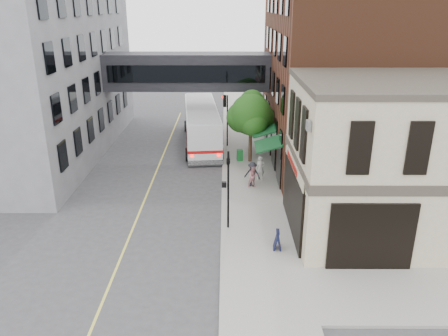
{
  "coord_description": "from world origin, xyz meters",
  "views": [
    {
      "loc": [
        0.25,
        -19.78,
        11.95
      ],
      "look_at": [
        0.17,
        2.98,
        3.34
      ],
      "focal_mm": 35.0,
      "sensor_mm": 36.0,
      "label": 1
    }
  ],
  "objects_px": {
    "newspaper_box": "(240,155)",
    "pedestrian_a": "(260,168)",
    "pedestrian_c": "(252,174)",
    "sandwich_board": "(277,240)",
    "bus": "(201,123)",
    "pedestrian_b": "(253,176)"
  },
  "relations": [
    {
      "from": "newspaper_box",
      "to": "pedestrian_c",
      "type": "bearing_deg",
      "value": -91.12
    },
    {
      "from": "newspaper_box",
      "to": "pedestrian_a",
      "type": "bearing_deg",
      "value": -80.55
    },
    {
      "from": "bus",
      "to": "newspaper_box",
      "type": "xyz_separation_m",
      "value": [
        3.3,
        -4.95,
        -1.28
      ]
    },
    {
      "from": "pedestrian_c",
      "to": "sandwich_board",
      "type": "relative_size",
      "value": 1.7
    },
    {
      "from": "newspaper_box",
      "to": "bus",
      "type": "bearing_deg",
      "value": 114.95
    },
    {
      "from": "bus",
      "to": "pedestrian_c",
      "type": "distance_m",
      "value": 10.95
    },
    {
      "from": "pedestrian_b",
      "to": "pedestrian_c",
      "type": "height_order",
      "value": "pedestrian_c"
    },
    {
      "from": "pedestrian_b",
      "to": "pedestrian_c",
      "type": "relative_size",
      "value": 0.91
    },
    {
      "from": "bus",
      "to": "sandwich_board",
      "type": "xyz_separation_m",
      "value": [
        4.81,
        -18.4,
        -1.23
      ]
    },
    {
      "from": "pedestrian_a",
      "to": "pedestrian_b",
      "type": "bearing_deg",
      "value": -114.53
    },
    {
      "from": "pedestrian_a",
      "to": "sandwich_board",
      "type": "relative_size",
      "value": 1.7
    },
    {
      "from": "sandwich_board",
      "to": "pedestrian_a",
      "type": "bearing_deg",
      "value": 95.86
    },
    {
      "from": "bus",
      "to": "sandwich_board",
      "type": "height_order",
      "value": "bus"
    },
    {
      "from": "bus",
      "to": "pedestrian_a",
      "type": "height_order",
      "value": "bus"
    },
    {
      "from": "pedestrian_c",
      "to": "pedestrian_a",
      "type": "bearing_deg",
      "value": 79.94
    },
    {
      "from": "bus",
      "to": "pedestrian_c",
      "type": "relative_size",
      "value": 7.35
    },
    {
      "from": "bus",
      "to": "pedestrian_b",
      "type": "height_order",
      "value": "bus"
    },
    {
      "from": "pedestrian_a",
      "to": "pedestrian_c",
      "type": "distance_m",
      "value": 1.31
    },
    {
      "from": "pedestrian_b",
      "to": "newspaper_box",
      "type": "distance_m",
      "value": 5.43
    },
    {
      "from": "newspaper_box",
      "to": "pedestrian_b",
      "type": "bearing_deg",
      "value": -90.71
    },
    {
      "from": "newspaper_box",
      "to": "sandwich_board",
      "type": "height_order",
      "value": "sandwich_board"
    },
    {
      "from": "pedestrian_a",
      "to": "newspaper_box",
      "type": "height_order",
      "value": "pedestrian_a"
    }
  ]
}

